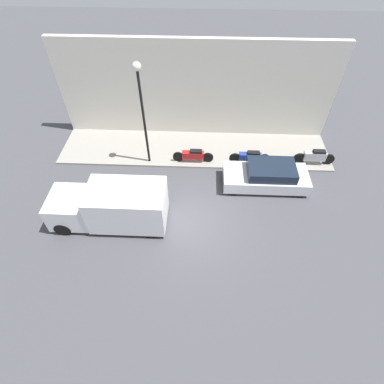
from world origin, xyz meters
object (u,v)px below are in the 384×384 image
Objects in this scene: parked_car at (267,176)px; delivery_van at (110,206)px; motorcycle_red at (193,155)px; scooter_silver at (315,157)px; motorcycle_blue at (250,157)px; streetlamp at (141,99)px.

delivery_van reaches higher than parked_car.
scooter_silver is at bearing -89.30° from motorcycle_red.
scooter_silver is at bearing -66.95° from delivery_van.
parked_car is at bearing -70.11° from delivery_van.
motorcycle_blue is 1.00× the size of scooter_silver.
streetlamp reaches higher than delivery_van.
scooter_silver reaches higher than motorcycle_blue.
motorcycle_red is at bearing -39.82° from delivery_van.
scooter_silver is at bearing -88.68° from motorcycle_blue.
delivery_van is 5.29m from motorcycle_red.
motorcycle_blue is at bearing 23.45° from parked_car.
delivery_van is at bearing 109.89° from parked_car.
scooter_silver is 6.32m from motorcycle_red.
streetlamp reaches higher than parked_car.
motorcycle_red is at bearing -88.40° from streetlamp.
delivery_van reaches higher than motorcycle_red.
streetlamp reaches higher than motorcycle_red.
parked_car is 0.82× the size of delivery_van.
motorcycle_blue is at bearing -57.49° from delivery_van.
scooter_silver reaches higher than motorcycle_red.
streetlamp reaches higher than scooter_silver.
parked_car reaches higher than motorcycle_red.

